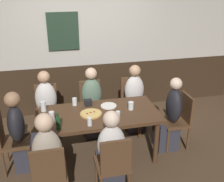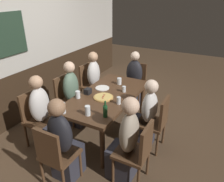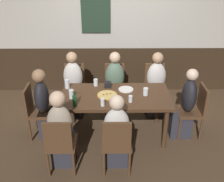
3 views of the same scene
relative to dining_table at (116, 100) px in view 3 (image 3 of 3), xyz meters
The scene contains 27 objects.
ground_plane 0.66m from the dining_table, ahead, with size 12.00×12.00×0.00m, color #4C3826.
wall_back 1.77m from the dining_table, 90.08° to the left, with size 6.40×0.13×2.60m.
dining_table is the anchor object (origin of this frame).
chair_left_far 1.14m from the dining_table, 131.51° to the left, with size 0.40×0.40×0.88m.
chair_left_near 1.14m from the dining_table, 131.51° to the right, with size 0.40×0.40×0.88m.
chair_mid_far 0.86m from the dining_table, 90.00° to the left, with size 0.40×0.40×0.88m.
chair_head_east 1.27m from the dining_table, ahead, with size 0.40×0.40×0.88m.
chair_right_far 1.14m from the dining_table, 48.49° to the left, with size 0.40×0.40×0.88m.
chair_head_west 1.27m from the dining_table, behind, with size 0.40×0.40×0.88m.
chair_mid_near 0.86m from the dining_table, 90.00° to the right, with size 0.40×0.40×0.88m.
person_left_far 1.02m from the dining_table, 137.57° to the left, with size 0.34×0.37×1.19m.
person_left_near 1.02m from the dining_table, 137.55° to the right, with size 0.34×0.37×1.19m.
person_mid_far 0.70m from the dining_table, 90.00° to the left, with size 0.34×0.37×1.18m.
person_head_east 1.11m from the dining_table, ahead, with size 0.37×0.34×1.18m.
person_right_far 1.02m from the dining_table, 42.41° to the left, with size 0.34×0.37×1.17m.
person_head_west 1.11m from the dining_table, behind, with size 0.37×0.34×1.18m.
person_mid_near 0.70m from the dining_table, 90.00° to the right, with size 0.34×0.37×1.13m.
pizza 0.16m from the dining_table, behind, with size 0.31×0.31×0.03m.
pint_glass_pale 0.48m from the dining_table, 133.83° to the left, with size 0.07×0.07×0.12m.
tumbler_short 0.83m from the dining_table, 162.24° to the left, with size 0.08×0.08×0.15m.
highball_clear 0.39m from the dining_table, 122.07° to the right, with size 0.06×0.06×0.11m.
pint_glass_stout 0.48m from the dining_table, ahead, with size 0.08×0.08×0.12m.
pint_glass_amber 0.32m from the dining_table, 43.18° to the right, with size 0.06×0.06×0.10m.
beer_glass_tall 0.69m from the dining_table, behind, with size 0.07×0.07×0.14m.
beer_bottle_green 0.69m from the dining_table, 152.36° to the right, with size 0.06×0.06×0.23m.
plate_white_large 0.27m from the dining_table, 47.25° to the left, with size 0.24×0.24×0.01m, color white.
condiment_caddy 0.33m from the dining_table, 113.45° to the left, with size 0.11×0.09×0.09m, color black.
Camera 3 is at (-0.09, -3.68, 2.77)m, focal length 43.55 mm.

